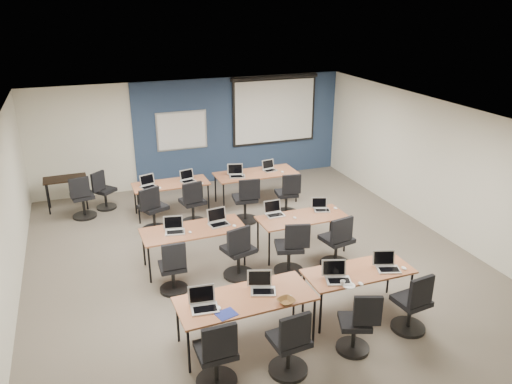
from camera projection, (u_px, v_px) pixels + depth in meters
name	position (u px, v px, depth m)	size (l,w,h in m)	color
floor	(254.00, 261.00, 9.25)	(8.00, 9.00, 0.02)	#6B6354
ceiling	(253.00, 118.00, 8.27)	(8.00, 9.00, 0.02)	white
wall_back	(193.00, 133.00, 12.69)	(8.00, 0.04, 2.70)	beige
wall_front	(413.00, 355.00, 4.83)	(8.00, 0.04, 2.70)	beige
wall_left	(3.00, 228.00, 7.47)	(0.04, 9.00, 2.70)	beige
wall_right	(440.00, 169.00, 10.05)	(0.04, 9.00, 2.70)	beige
blue_accent_panel	(240.00, 129.00, 13.06)	(5.50, 0.04, 2.70)	#3D5977
whiteboard	(182.00, 131.00, 12.49)	(1.28, 0.03, 0.98)	silver
projector_screen	(275.00, 106.00, 13.12)	(2.40, 0.10, 1.82)	black
training_table_front_left	(246.00, 300.00, 6.86)	(1.91, 0.79, 0.73)	olive
training_table_front_right	(358.00, 274.00, 7.54)	(1.66, 0.69, 0.73)	brown
training_table_mid_left	(193.00, 231.00, 8.88)	(1.83, 0.76, 0.73)	brown
training_table_mid_right	(302.00, 219.00, 9.38)	(1.68, 0.70, 0.73)	olive
training_table_back_left	(171.00, 185.00, 11.05)	(1.66, 0.69, 0.73)	brown
training_table_back_right	(256.00, 175.00, 11.70)	(1.92, 0.80, 0.73)	brown
laptop_0	(204.00, 303.00, 6.61)	(0.36, 0.31, 0.27)	#A3A3B1
mouse_0	(219.00, 308.00, 6.60)	(0.06, 0.10, 0.04)	white
task_chair_0	(217.00, 359.00, 6.15)	(0.53, 0.53, 1.01)	black
laptop_1	(262.00, 286.00, 7.00)	(0.35, 0.30, 0.26)	silver
mouse_1	(290.00, 297.00, 6.84)	(0.06, 0.10, 0.03)	white
task_chair_1	(290.00, 348.00, 6.35)	(0.52, 0.52, 1.00)	black
laptop_2	(337.00, 276.00, 7.26)	(0.36, 0.31, 0.27)	#AAAAB6
mouse_2	(361.00, 284.00, 7.15)	(0.06, 0.10, 0.04)	white
task_chair_2	(357.00, 328.00, 6.77)	(0.49, 0.47, 0.95)	black
laptop_3	(387.00, 265.00, 7.55)	(0.34, 0.29, 0.26)	#B1B1B5
mouse_3	(404.00, 268.00, 7.56)	(0.07, 0.10, 0.04)	white
task_chair_3	(413.00, 307.00, 7.19)	(0.50, 0.50, 0.99)	black
laptop_4	(174.00, 228.00, 8.75)	(0.34, 0.29, 0.26)	#AAAAB7
mouse_4	(190.00, 232.00, 8.72)	(0.05, 0.09, 0.03)	white
task_chair_4	(173.00, 271.00, 8.16)	(0.47, 0.47, 0.96)	black
laptop_5	(218.00, 220.00, 9.05)	(0.36, 0.30, 0.27)	#B6B6BA
mouse_5	(234.00, 226.00, 8.96)	(0.06, 0.10, 0.04)	white
task_chair_5	(239.00, 256.00, 8.58)	(0.55, 0.55, 1.02)	black
laptop_6	(274.00, 212.00, 9.43)	(0.34, 0.29, 0.26)	#ABABAB
mouse_6	(295.00, 218.00, 9.29)	(0.06, 0.09, 0.03)	white
task_chair_6	(291.00, 252.00, 8.71)	(0.54, 0.53, 1.01)	black
laptop_7	(321.00, 207.00, 9.64)	(0.30, 0.26, 0.23)	#B4B4C2
mouse_7	(335.00, 208.00, 9.71)	(0.07, 0.10, 0.04)	white
task_chair_7	(337.00, 245.00, 8.93)	(0.56, 0.56, 1.03)	black
laptop_8	(148.00, 184.00, 10.82)	(0.33, 0.28, 0.25)	#A7A7AE
mouse_8	(160.00, 188.00, 10.74)	(0.06, 0.10, 0.04)	white
task_chair_8	(153.00, 213.00, 10.28)	(0.59, 0.56, 1.03)	black
laptop_9	(188.00, 178.00, 11.15)	(0.32, 0.27, 0.24)	silver
mouse_9	(202.00, 183.00, 11.01)	(0.06, 0.10, 0.03)	white
task_chair_9	(193.00, 206.00, 10.62)	(0.53, 0.53, 1.01)	black
laptop_10	(236.00, 173.00, 11.45)	(0.36, 0.30, 0.27)	silver
mouse_10	(243.00, 176.00, 11.45)	(0.06, 0.09, 0.03)	white
task_chair_10	(246.00, 204.00, 10.74)	(0.55, 0.55, 1.03)	black
laptop_11	(269.00, 168.00, 11.84)	(0.31, 0.27, 0.24)	#AAAAAC
mouse_11	(282.00, 172.00, 11.72)	(0.06, 0.10, 0.03)	white
task_chair_11	(288.00, 197.00, 11.12)	(0.51, 0.51, 0.99)	black
blue_mousepad	(226.00, 314.00, 6.49)	(0.26, 0.22, 0.01)	navy
snack_bowl	(286.00, 301.00, 6.71)	(0.25, 0.25, 0.06)	brown
snack_plate	(349.00, 286.00, 7.12)	(0.18, 0.18, 0.01)	white
coffee_cup	(343.00, 283.00, 7.11)	(0.06, 0.06, 0.05)	silver
utility_table	(65.00, 182.00, 11.33)	(0.93, 0.52, 0.75)	black
spare_chair_a	(104.00, 193.00, 11.40)	(0.54, 0.46, 0.94)	black
spare_chair_b	(83.00, 201.00, 10.93)	(0.52, 0.52, 1.00)	black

